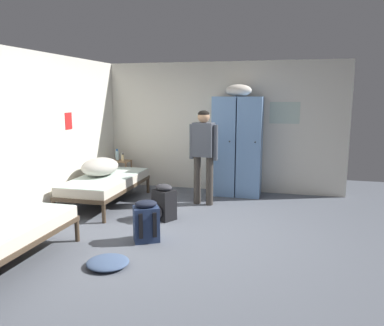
{
  "coord_description": "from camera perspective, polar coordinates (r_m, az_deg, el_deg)",
  "views": [
    {
      "loc": [
        1.28,
        -4.78,
        1.88
      ],
      "look_at": [
        0.0,
        0.26,
        0.95
      ],
      "focal_mm": 35.69,
      "sensor_mm": 36.0,
      "label": 1
    }
  ],
  "objects": [
    {
      "name": "ground_plane",
      "position": [
        5.29,
        -0.7,
        -10.66
      ],
      "size": [
        8.26,
        8.26,
        0.0
      ],
      "primitive_type": "plane",
      "color": "#565B66"
    },
    {
      "name": "room_backdrop",
      "position": [
        6.56,
        -8.21,
        4.57
      ],
      "size": [
        4.72,
        5.22,
        2.51
      ],
      "color": "silver",
      "rests_on": "ground_plane"
    },
    {
      "name": "locker_bank",
      "position": [
        7.2,
        6.81,
        2.81
      ],
      "size": [
        0.9,
        0.55,
        2.07
      ],
      "color": "#6B93C6",
      "rests_on": "ground_plane"
    },
    {
      "name": "shelf_unit",
      "position": [
        7.89,
        -10.59,
        -1.23
      ],
      "size": [
        0.38,
        0.3,
        0.57
      ],
      "color": "#99704C",
      "rests_on": "ground_plane"
    },
    {
      "name": "bed_left_rear",
      "position": [
        6.77,
        -12.74,
        -2.9
      ],
      "size": [
        0.9,
        1.9,
        0.49
      ],
      "color": "#473828",
      "rests_on": "ground_plane"
    },
    {
      "name": "bedding_heap",
      "position": [
        6.85,
        -13.58,
        -0.54
      ],
      "size": [
        0.59,
        0.78,
        0.31
      ],
      "color": "#B7B2A8",
      "rests_on": "bed_left_rear"
    },
    {
      "name": "person_traveler",
      "position": [
        6.5,
        1.73,
        2.18
      ],
      "size": [
        0.51,
        0.25,
        1.62
      ],
      "color": "#3D3833",
      "rests_on": "ground_plane"
    },
    {
      "name": "water_bottle",
      "position": [
        7.89,
        -11.13,
        1.16
      ],
      "size": [
        0.07,
        0.07,
        0.23
      ],
      "color": "#B2DBEA",
      "rests_on": "shelf_unit"
    },
    {
      "name": "lotion_bottle",
      "position": [
        7.78,
        -10.31,
        0.8
      ],
      "size": [
        0.06,
        0.06,
        0.16
      ],
      "color": "beige",
      "rests_on": "shelf_unit"
    },
    {
      "name": "backpack_navy",
      "position": [
        5.04,
        -6.87,
        -8.68
      ],
      "size": [
        0.4,
        0.41,
        0.55
      ],
      "color": "navy",
      "rests_on": "ground_plane"
    },
    {
      "name": "backpack_black",
      "position": [
        5.85,
        -4.26,
        -5.95
      ],
      "size": [
        0.4,
        0.41,
        0.55
      ],
      "color": "black",
      "rests_on": "ground_plane"
    },
    {
      "name": "clothes_pile_denim",
      "position": [
        4.49,
        -12.47,
        -14.3
      ],
      "size": [
        0.48,
        0.46,
        0.09
      ],
      "color": "#42567A",
      "rests_on": "ground_plane"
    }
  ]
}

